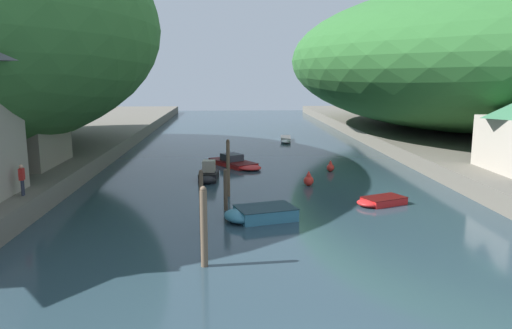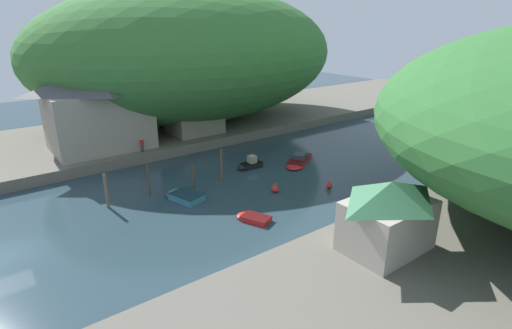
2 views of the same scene
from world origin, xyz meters
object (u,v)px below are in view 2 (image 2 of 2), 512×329
object	(u,v)px
boat_yellow_tender	(249,165)
waterfront_building	(97,107)
boat_red_skiff	(252,218)
boat_open_rowboat	(416,150)
boat_white_cruiser	(184,196)
right_bank_cottage	(388,215)
channel_buoy_far	(275,188)
boathouse_shed	(194,113)
channel_buoy_near	(329,185)
person_on_quay	(142,144)
boat_far_upstream	(298,161)

from	to	relation	value
boat_yellow_tender	waterfront_building	bearing A→B (deg)	44.75
waterfront_building	boat_red_skiff	xyz separation A→B (m)	(24.50, 4.91, -6.07)
boat_open_rowboat	boat_yellow_tender	xyz separation A→B (m)	(-7.95, -20.89, 0.21)
boat_white_cruiser	boat_yellow_tender	distance (m)	10.37
right_bank_cottage	waterfront_building	bearing A→B (deg)	-166.51
waterfront_building	channel_buoy_far	xyz separation A→B (m)	(21.15, 10.22, -5.87)
boathouse_shed	boat_red_skiff	size ratio (longest dim) A/B	2.15
boat_yellow_tender	boat_white_cruiser	bearing A→B (deg)	110.84
boat_red_skiff	channel_buoy_far	xyz separation A→B (m)	(-3.35, 5.31, 0.20)
boat_red_skiff	channel_buoy_near	distance (m)	10.34
channel_buoy_near	boathouse_shed	bearing A→B (deg)	-173.13
waterfront_building	person_on_quay	xyz separation A→B (m)	(4.70, 3.26, -4.07)
boat_yellow_tender	channel_buoy_near	size ratio (longest dim) A/B	3.46
boat_red_skiff	boat_white_cruiser	bearing A→B (deg)	86.36
channel_buoy_far	channel_buoy_near	bearing A→B (deg)	63.08
right_bank_cottage	channel_buoy_near	world-z (taller)	right_bank_cottage
channel_buoy_far	right_bank_cottage	bearing A→B (deg)	-7.28
boat_far_upstream	boat_white_cruiser	world-z (taller)	boat_far_upstream
waterfront_building	boat_white_cruiser	distance (m)	18.28
boat_yellow_tender	person_on_quay	bearing A→B (deg)	47.33
boat_white_cruiser	boat_yellow_tender	world-z (taller)	boat_yellow_tender
person_on_quay	channel_buoy_near	bearing A→B (deg)	-61.52
boat_white_cruiser	person_on_quay	size ratio (longest dim) A/B	2.48
right_bank_cottage	channel_buoy_far	bearing A→B (deg)	172.72
boat_yellow_tender	channel_buoy_far	world-z (taller)	boat_yellow_tender
boathouse_shed	person_on_quay	world-z (taller)	boathouse_shed
boat_open_rowboat	boat_yellow_tender	distance (m)	22.35
boathouse_shed	boat_yellow_tender	xyz separation A→B (m)	(13.42, -0.32, -3.53)
boat_far_upstream	boat_white_cruiser	bearing A→B (deg)	60.24
boat_open_rowboat	boat_yellow_tender	size ratio (longest dim) A/B	1.57
boat_open_rowboat	person_on_quay	distance (m)	34.54
boat_open_rowboat	boat_white_cruiser	distance (m)	31.22
boat_open_rowboat	boat_far_upstream	bearing A→B (deg)	74.96
boat_red_skiff	person_on_quay	size ratio (longest dim) A/B	1.98
boat_far_upstream	boat_white_cruiser	xyz separation A→B (m)	(0.88, -15.61, 0.04)
boat_white_cruiser	channel_buoy_far	size ratio (longest dim) A/B	3.99
boat_open_rowboat	channel_buoy_far	bearing A→B (deg)	93.56
boat_far_upstream	right_bank_cottage	bearing A→B (deg)	120.60
boat_open_rowboat	channel_buoy_near	distance (m)	17.87
waterfront_building	boat_open_rowboat	distance (m)	40.21
waterfront_building	boat_yellow_tender	size ratio (longest dim) A/B	3.85
right_bank_cottage	boat_far_upstream	size ratio (longest dim) A/B	1.05
boat_open_rowboat	channel_buoy_near	xyz separation A→B (m)	(1.57, -17.81, 0.13)
right_bank_cottage	channel_buoy_far	distance (m)	14.53
waterfront_building	person_on_quay	bearing A→B (deg)	34.74
boat_open_rowboat	waterfront_building	bearing A→B (deg)	62.20
boat_far_upstream	channel_buoy_near	xyz separation A→B (m)	(7.42, -2.60, 0.06)
boat_open_rowboat	channel_buoy_near	size ratio (longest dim) A/B	5.42
waterfront_building	boat_far_upstream	xyz separation A→B (m)	(16.26, 17.82, -5.99)
boat_yellow_tender	boat_far_upstream	bearing A→B (deg)	-106.10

